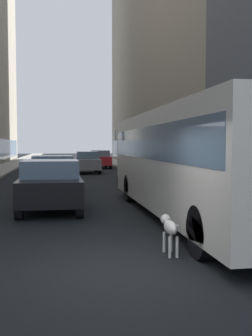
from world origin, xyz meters
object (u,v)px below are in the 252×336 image
Objects in this scene: transit_bus at (189,157)px; dalmatian_dog at (170,228)px; car_grey_wagon at (87,162)px; car_red_coupe at (100,159)px; car_black_suv at (51,184)px; car_white_van at (53,173)px.

dalmatian_dog is (-1.63, -3.73, -1.26)m from transit_bus.
car_grey_wagon is 6.80m from car_red_coupe.
car_grey_wagon is at bearing 81.94° from car_black_suv.
transit_bus reaches higher than car_white_van.
dalmatian_dog is (-0.03, -22.95, -0.31)m from car_grey_wagon.
car_red_coupe is 23.90m from car_black_suv.
transit_bus is 2.51× the size of car_black_suv.
car_black_suv reaches higher than dalmatian_dog.
car_white_van is 4.45× the size of dalmatian_dog.
car_grey_wagon and car_red_coupe have the same top height.
car_grey_wagon is at bearing -103.61° from car_red_coupe.
car_red_coupe is at bearing 90.00° from transit_bus.
car_red_coupe reaches higher than dalmatian_dog.
car_grey_wagon is 17.13m from car_black_suv.
transit_bus is 11.98× the size of dalmatian_dog.
car_white_van is 18.52m from car_red_coupe.
transit_bus is 4.26m from dalmatian_dog.
dalmatian_dog is at bearing -78.30° from car_white_van.
car_grey_wagon reaches higher than dalmatian_dog.
car_red_coupe is 29.60m from dalmatian_dog.
dalmatian_dog is (-1.63, -29.55, -0.31)m from car_red_coupe.
car_black_suv is 6.45m from dalmatian_dog.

